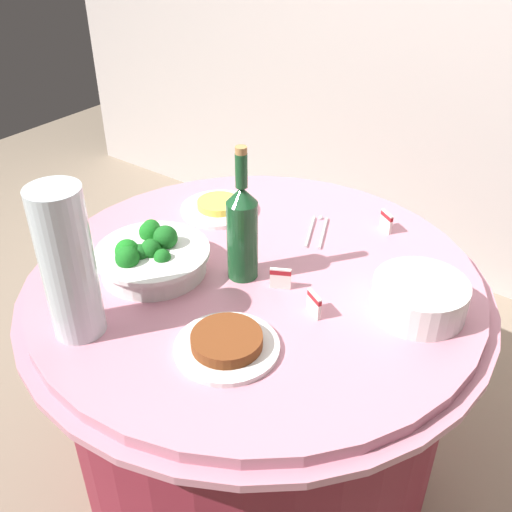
{
  "coord_description": "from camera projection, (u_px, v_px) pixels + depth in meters",
  "views": [
    {
      "loc": [
        0.71,
        -0.96,
        1.58
      ],
      "look_at": [
        0.0,
        0.0,
        0.79
      ],
      "focal_mm": 41.53,
      "sensor_mm": 36.0,
      "label": 1
    }
  ],
  "objects": [
    {
      "name": "label_placard_rear",
      "position": [
        280.0,
        277.0,
        1.39
      ],
      "size": [
        0.05,
        0.03,
        0.05
      ],
      "color": "white",
      "rests_on": "buffet_table"
    },
    {
      "name": "serving_tongs",
      "position": [
        317.0,
        231.0,
        1.62
      ],
      "size": [
        0.1,
        0.16,
        0.01
      ],
      "color": "silver",
      "rests_on": "buffet_table"
    },
    {
      "name": "wine_bottle",
      "position": [
        242.0,
        230.0,
        1.38
      ],
      "size": [
        0.07,
        0.07,
        0.34
      ],
      "color": "#194C26",
      "rests_on": "buffet_table"
    },
    {
      "name": "food_plate_fried_egg",
      "position": [
        219.0,
        207.0,
        1.71
      ],
      "size": [
        0.22,
        0.22,
        0.03
      ],
      "color": "white",
      "rests_on": "buffet_table"
    },
    {
      "name": "label_placard_mid",
      "position": [
        314.0,
        303.0,
        1.31
      ],
      "size": [
        0.05,
        0.03,
        0.05
      ],
      "color": "white",
      "rests_on": "buffet_table"
    },
    {
      "name": "food_plate_stir_fry",
      "position": [
        227.0,
        344.0,
        1.22
      ],
      "size": [
        0.22,
        0.22,
        0.04
      ],
      "color": "white",
      "rests_on": "buffet_table"
    },
    {
      "name": "plate_stack",
      "position": [
        419.0,
        297.0,
        1.31
      ],
      "size": [
        0.21,
        0.21,
        0.08
      ],
      "color": "white",
      "rests_on": "buffet_table"
    },
    {
      "name": "label_placard_front",
      "position": [
        386.0,
        221.0,
        1.61
      ],
      "size": [
        0.05,
        0.03,
        0.05
      ],
      "color": "white",
      "rests_on": "buffet_table"
    },
    {
      "name": "decorative_fruit_vase",
      "position": [
        69.0,
        271.0,
        1.2
      ],
      "size": [
        0.11,
        0.11,
        0.34
      ],
      "color": "silver",
      "rests_on": "buffet_table"
    },
    {
      "name": "buffet_table",
      "position": [
        256.0,
        379.0,
        1.66
      ],
      "size": [
        1.16,
        1.16,
        0.74
      ],
      "color": "maroon",
      "rests_on": "ground_plane"
    },
    {
      "name": "broccoli_bowl",
      "position": [
        151.0,
        257.0,
        1.44
      ],
      "size": [
        0.28,
        0.28,
        0.11
      ],
      "color": "white",
      "rests_on": "buffet_table"
    },
    {
      "name": "ground_plane",
      "position": [
        256.0,
        465.0,
        1.87
      ],
      "size": [
        6.0,
        6.0,
        0.0
      ],
      "primitive_type": "plane",
      "color": "gray"
    }
  ]
}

